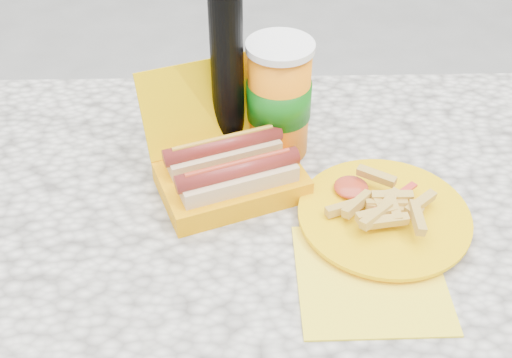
{
  "coord_description": "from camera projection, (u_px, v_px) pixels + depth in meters",
  "views": [
    {
      "loc": [
        0.02,
        -0.68,
        1.41
      ],
      "look_at": [
        0.04,
        0.03,
        0.8
      ],
      "focal_mm": 45.0,
      "sensor_mm": 36.0,
      "label": 1
    }
  ],
  "objects": [
    {
      "name": "fries_plate",
      "position": [
        382.0,
        219.0,
        0.93
      ],
      "size": [
        0.26,
        0.33,
        0.05
      ],
      "rotation": [
        0.0,
        0.0,
        -0.03
      ],
      "color": "yellow",
      "rests_on": "picnic_table"
    },
    {
      "name": "soda_cup",
      "position": [
        279.0,
        99.0,
        1.02
      ],
      "size": [
        0.11,
        0.11,
        0.2
      ],
      "rotation": [
        0.0,
        0.0,
        -0.32
      ],
      "color": "orange",
      "rests_on": "picnic_table"
    },
    {
      "name": "hotdog_box",
      "position": [
        229.0,
        169.0,
        0.98
      ],
      "size": [
        0.27,
        0.26,
        0.17
      ],
      "rotation": [
        0.0,
        0.0,
        0.35
      ],
      "color": "#EEB700",
      "rests_on": "picnic_table"
    },
    {
      "name": "picnic_table",
      "position": [
        231.0,
        268.0,
        1.02
      ],
      "size": [
        1.2,
        0.8,
        0.75
      ],
      "color": "beige",
      "rests_on": "ground"
    }
  ]
}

